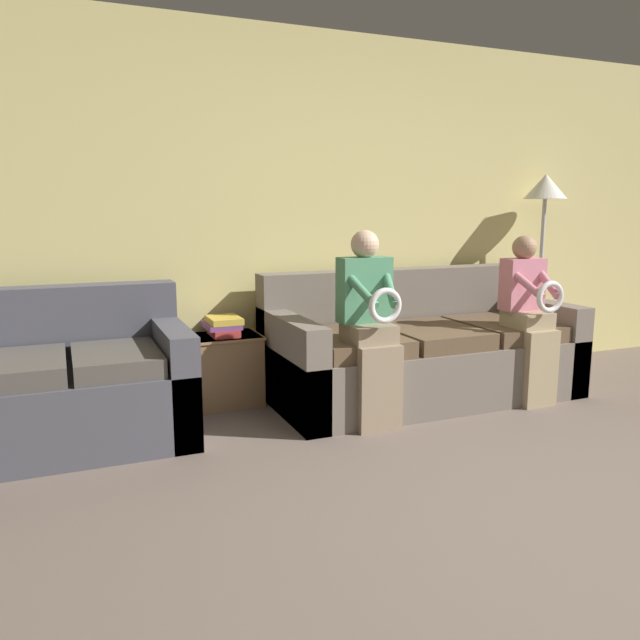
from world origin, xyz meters
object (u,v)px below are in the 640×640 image
(child_right_seated, at_px, (530,312))
(floor_lamp, at_px, (545,204))
(side_shelf, at_px, (225,369))
(couch_side, at_px, (71,387))
(couch_main, at_px, (419,352))
(child_left_seated, at_px, (370,321))
(book_stack, at_px, (223,326))

(child_right_seated, xyz_separation_m, floor_lamp, (0.71, 0.71, 0.73))
(side_shelf, xyz_separation_m, floor_lamp, (2.65, -0.03, 1.10))
(couch_side, xyz_separation_m, side_shelf, (0.97, 0.32, -0.07))
(couch_main, height_order, couch_side, couch_main)
(child_left_seated, xyz_separation_m, book_stack, (-0.73, 0.73, -0.10))
(couch_side, xyz_separation_m, child_left_seated, (1.70, -0.41, 0.33))
(couch_main, relative_size, child_right_seated, 1.88)
(child_left_seated, relative_size, child_right_seated, 1.05)
(child_left_seated, relative_size, side_shelf, 2.49)
(floor_lamp, bearing_deg, couch_side, -175.30)
(couch_main, xyz_separation_m, floor_lamp, (1.32, 0.30, 1.04))
(child_left_seated, xyz_separation_m, child_right_seated, (1.21, -0.01, -0.02))
(couch_main, xyz_separation_m, child_right_seated, (0.61, -0.42, 0.31))
(side_shelf, relative_size, floor_lamp, 0.30)
(child_left_seated, distance_m, book_stack, 1.04)
(couch_main, distance_m, child_left_seated, 0.81)
(child_right_seated, bearing_deg, side_shelf, 159.13)
(child_right_seated, relative_size, side_shelf, 2.38)
(child_left_seated, bearing_deg, side_shelf, 134.63)
(child_left_seated, relative_size, floor_lamp, 0.75)
(child_left_seated, xyz_separation_m, floor_lamp, (1.92, 0.71, 0.71))
(couch_main, height_order, floor_lamp, floor_lamp)
(book_stack, height_order, floor_lamp, floor_lamp)
(couch_side, relative_size, side_shelf, 2.71)
(couch_main, xyz_separation_m, couch_side, (-2.30, -0.00, 0.00))
(couch_main, relative_size, side_shelf, 4.46)
(floor_lamp, bearing_deg, couch_main, -167.32)
(couch_side, relative_size, floor_lamp, 0.82)
(floor_lamp, bearing_deg, child_right_seated, -135.02)
(child_left_seated, relative_size, book_stack, 3.98)
(couch_main, bearing_deg, book_stack, 166.44)
(book_stack, bearing_deg, floor_lamp, -0.54)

